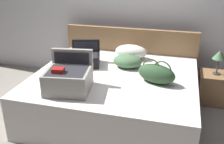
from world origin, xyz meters
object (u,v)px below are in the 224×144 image
Objects in this scene: bed at (115,94)px; hard_case_large at (68,78)px; hard_case_medium at (85,58)px; duffel_bag at (156,74)px; pillow_near_headboard at (131,52)px; nightstand at (214,88)px; table_lamp at (219,56)px; pillow_center_head at (128,61)px.

hard_case_large is (-0.40, -0.54, 0.43)m from bed.
duffel_bag is (1.04, -0.34, 0.02)m from hard_case_medium.
hard_case_medium is 0.92× the size of duffel_bag.
bed is 3.77× the size of hard_case_large.
hard_case_large is 0.81m from hard_case_medium.
duffel_bag is 0.90m from pillow_near_headboard.
hard_case_medium reaches higher than nightstand.
pillow_near_headboard is at bearing 83.80° from bed.
duffel_bag is 1.17× the size of nightstand.
duffel_bag is at bearing -58.83° from pillow_near_headboard.
hard_case_large reaches higher than hard_case_medium.
table_lamp is (0.00, 0.00, 0.50)m from nightstand.
hard_case_medium reaches higher than pillow_center_head.
bed is 5.14× the size of pillow_center_head.
duffel_bag is 1.19m from nightstand.
table_lamp reaches higher than pillow_center_head.
pillow_near_headboard is 1.24m from table_lamp.
bed is 1.49m from nightstand.
pillow_center_head is 1.35m from nightstand.
bed is 0.50m from pillow_center_head.
bed is 0.80m from hard_case_large.
hard_case_medium is at bearing -166.58° from nightstand.
pillow_center_head is (0.02, -0.36, -0.02)m from pillow_near_headboard.
pillow_center_head reaches higher than nightstand.
duffel_bag is at bearing -33.94° from hard_case_medium.
hard_case_medium is at bearing -174.24° from pillow_center_head.
bed reaches higher than nightstand.
nightstand is (1.82, 0.43, -0.45)m from hard_case_medium.
duffel_bag is at bearing -135.05° from table_lamp.
hard_case_large is at bearing -126.29° from bed.
duffel_bag reaches higher than pillow_near_headboard.
duffel_bag is 1.46× the size of table_lamp.
table_lamp is (0.78, 0.78, 0.03)m from duffel_bag.
hard_case_large reaches higher than pillow_center_head.
nightstand is at bearing -2.14° from hard_case_medium.
hard_case_large is 1.14× the size of pillow_near_headboard.
bed is 1.55m from table_lamp.
hard_case_large is 2.11m from table_lamp.
bed is 0.68m from duffel_bag.
table_lamp is at bearing 44.95° from duffel_bag.
bed is 0.78m from pillow_near_headboard.
duffel_bag is 1.28× the size of pillow_center_head.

